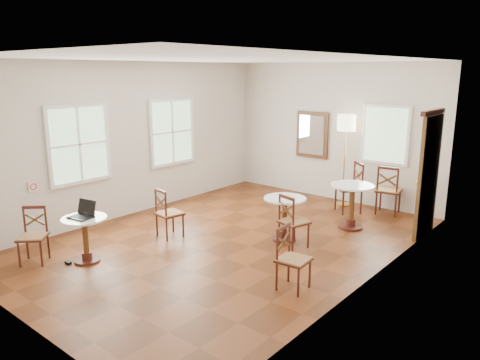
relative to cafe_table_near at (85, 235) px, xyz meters
The scene contains 17 objects.
ground 2.35m from the cafe_table_near, 63.17° to the left, with size 7.00×7.00×0.00m, color #612B10.
room_shell 2.92m from the cafe_table_near, 67.17° to the left, with size 5.02×7.02×3.01m.
cafe_table_near is the anchor object (origin of this frame).
cafe_table_mid 3.20m from the cafe_table_near, 56.49° to the left, with size 0.71×0.71×0.75m.
cafe_table_back 4.61m from the cafe_table_near, 59.23° to the left, with size 0.78×0.78×0.82m.
chair_near_a 1.52m from the cafe_table_near, 84.39° to the left, with size 0.47×0.47×0.87m.
chair_near_b 0.78m from the cafe_table_near, 139.39° to the right, with size 0.55×0.55×0.84m.
chair_mid_a 3.23m from the cafe_table_near, 50.29° to the left, with size 0.50×0.50×0.89m.
chair_mid_b 3.13m from the cafe_table_near, 23.51° to the left, with size 0.42×0.42×0.85m.
chair_back_a 5.80m from the cafe_table_near, 64.18° to the left, with size 0.53×0.53×1.00m.
chair_back_b 5.21m from the cafe_table_near, 68.97° to the left, with size 0.66×0.66×1.02m.
floor_lamp 5.57m from the cafe_table_near, 73.60° to the left, with size 0.38×0.38×1.94m.
laptop 0.33m from the cafe_table_near, 154.94° to the left, with size 0.39×0.34×0.25m.
mouse 0.34m from the cafe_table_near, 125.46° to the right, with size 0.08×0.05×0.03m, color black.
navy_mug 0.36m from the cafe_table_near, 107.57° to the left, with size 0.13×0.08×0.10m.
water_glass 0.31m from the cafe_table_near, 83.99° to the left, with size 0.05×0.05×0.09m, color white.
power_adapter 0.50m from the cafe_table_near, 120.62° to the right, with size 0.10×0.06×0.04m, color black.
Camera 1 is at (4.89, -5.55, 2.82)m, focal length 34.34 mm.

